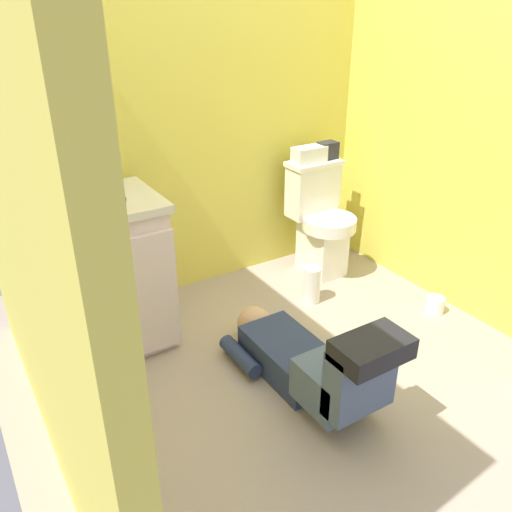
% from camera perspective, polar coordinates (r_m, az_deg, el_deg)
% --- Properties ---
extents(ground_plane, '(2.78, 3.11, 0.04)m').
position_cam_1_polar(ground_plane, '(2.80, 4.70, -11.87)').
color(ground_plane, '#A39386').
extents(wall_back, '(2.44, 0.08, 2.40)m').
position_cam_1_polar(wall_back, '(3.18, -6.75, 17.05)').
color(wall_back, '#DBCE4C').
rests_on(wall_back, ground_plane).
extents(wall_left, '(0.08, 2.11, 2.40)m').
position_cam_1_polar(wall_left, '(1.82, -25.50, 7.41)').
color(wall_left, '#DBCE4C').
rests_on(wall_left, ground_plane).
extents(wall_right, '(0.08, 2.11, 2.40)m').
position_cam_1_polar(wall_right, '(3.11, 24.05, 14.82)').
color(wall_right, '#DBCE4C').
rests_on(wall_right, ground_plane).
extents(toilet, '(0.36, 0.46, 0.75)m').
position_cam_1_polar(toilet, '(3.53, 6.96, 3.90)').
color(toilet, white).
rests_on(toilet, ground_plane).
extents(vanity_cabinet, '(0.60, 0.53, 0.82)m').
position_cam_1_polar(vanity_cabinet, '(2.83, -15.86, -1.84)').
color(vanity_cabinet, silver).
rests_on(vanity_cabinet, ground_plane).
extents(faucet, '(0.02, 0.02, 0.10)m').
position_cam_1_polar(faucet, '(2.79, -17.99, 7.58)').
color(faucet, silver).
rests_on(faucet, vanity_cabinet).
extents(person_plumber, '(0.39, 1.06, 0.52)m').
position_cam_1_polar(person_plumber, '(2.52, 5.97, -11.34)').
color(person_plumber, navy).
rests_on(person_plumber, ground_plane).
extents(tissue_box, '(0.22, 0.11, 0.10)m').
position_cam_1_polar(tissue_box, '(3.43, 5.80, 10.94)').
color(tissue_box, silver).
rests_on(tissue_box, toilet).
extents(toiletry_bag, '(0.12, 0.09, 0.11)m').
position_cam_1_polar(toiletry_bag, '(3.52, 7.79, 11.32)').
color(toiletry_bag, '#26262D').
rests_on(toiletry_bag, toilet).
extents(soap_dispenser, '(0.06, 0.06, 0.17)m').
position_cam_1_polar(soap_dispenser, '(2.73, -21.77, 6.97)').
color(soap_dispenser, '#3F925C').
rests_on(soap_dispenser, vanity_cabinet).
extents(bottle_green, '(0.06, 0.06, 0.14)m').
position_cam_1_polar(bottle_green, '(2.71, -19.62, 7.29)').
color(bottle_green, '#469750').
rests_on(bottle_green, vanity_cabinet).
extents(bottle_amber, '(0.05, 0.05, 0.11)m').
position_cam_1_polar(bottle_amber, '(2.73, -18.37, 7.18)').
color(bottle_amber, gold).
rests_on(bottle_amber, vanity_cabinet).
extents(bottle_blue, '(0.06, 0.06, 0.16)m').
position_cam_1_polar(bottle_blue, '(2.74, -16.96, 8.11)').
color(bottle_blue, '#4064B4').
rests_on(bottle_blue, vanity_cabinet).
extents(bottle_white, '(0.05, 0.05, 0.10)m').
position_cam_1_polar(bottle_white, '(2.74, -15.48, 7.62)').
color(bottle_white, white).
rests_on(bottle_white, vanity_cabinet).
extents(paper_towel_roll, '(0.11, 0.11, 0.23)m').
position_cam_1_polar(paper_towel_roll, '(3.25, 6.05, -3.12)').
color(paper_towel_roll, white).
rests_on(paper_towel_roll, ground_plane).
extents(toilet_paper_roll, '(0.11, 0.11, 0.10)m').
position_cam_1_polar(toilet_paper_roll, '(3.33, 18.88, -5.06)').
color(toilet_paper_roll, white).
rests_on(toilet_paper_roll, ground_plane).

